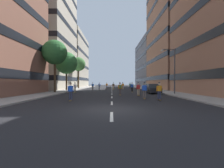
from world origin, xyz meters
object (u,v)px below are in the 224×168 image
skater_5 (159,90)px  skater_13 (113,86)px  skater_7 (93,86)px  parked_car_near (152,89)px  streetlamp_right (172,66)px  skater_1 (120,88)px  skater_11 (138,88)px  street_tree_mid (79,64)px  street_tree_far (67,63)px  skater_3 (130,85)px  skater_6 (71,90)px  skater_9 (123,85)px  skater_0 (145,90)px  skater_2 (107,85)px  street_tree_near (55,53)px  skater_10 (123,85)px  skater_8 (132,87)px  skater_4 (99,85)px  skater_12 (75,87)px

skater_5 → skater_13: 22.04m
skater_5 → skater_7: 22.14m
parked_car_near → streetlamp_right: 4.69m
skater_1 → skater_11: (2.38, -0.94, -0.03)m
street_tree_mid → skater_5: street_tree_mid is taller
skater_1 → parked_car_near: bearing=31.7°
street_tree_mid → skater_11: size_ratio=4.93×
parked_car_near → skater_5: size_ratio=2.47×
street_tree_far → skater_7: 7.78m
skater_3 → skater_7: same height
skater_6 → skater_9: 26.14m
street_tree_mid → skater_0: (13.01, -26.58, -5.92)m
parked_car_near → skater_2: (-8.04, 20.11, 0.29)m
skater_1 → skater_13: bearing=92.8°
street_tree_near → skater_11: street_tree_near is taller
skater_10 → skater_11: bearing=-88.4°
street_tree_near → skater_7: street_tree_near is taller
skater_8 → skater_13: size_ratio=1.00×
skater_0 → skater_8: size_ratio=1.00×
skater_2 → skater_7: same height
streetlamp_right → skater_4: 19.66m
skater_2 → skater_10: (4.47, -2.99, 0.00)m
streetlamp_right → skater_5: streetlamp_right is taller
skater_9 → skater_13: bearing=-128.7°
skater_4 → skater_8: (6.81, -9.93, -0.03)m
skater_7 → skater_8: (8.15, -7.68, -0.03)m
skater_7 → skater_13: bearing=16.8°
skater_0 → skater_2: bearing=100.2°
skater_1 → streetlamp_right: bearing=8.2°
skater_1 → skater_3: bearing=79.2°
streetlamp_right → skater_1: (-7.65, -1.10, -3.12)m
skater_0 → skater_4: size_ratio=1.00×
skater_6 → skater_5: bearing=2.9°
skater_9 → skater_4: bearing=-158.4°
skater_13 → skater_9: bearing=51.3°
street_tree_mid → skater_8: street_tree_mid is taller
parked_car_near → skater_13: 13.75m
skater_6 → skater_7: 20.60m
parked_car_near → street_tree_far: street_tree_far is taller
skater_2 → skater_7: size_ratio=1.00×
skater_2 → skater_9: bearing=-46.2°
skater_1 → skater_12: 8.94m
street_tree_mid → skater_4: (6.37, -5.50, -5.89)m
parked_car_near → skater_9: skater_9 is taller
skater_5 → skater_6: bearing=-177.1°
skater_7 → skater_13: (4.83, 1.46, 0.00)m
streetlamp_right → skater_6: streetlamp_right is taller
skater_8 → skater_9: 12.35m
skater_0 → skater_13: (-3.15, 20.29, 0.03)m
skater_10 → skater_13: bearing=-118.0°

